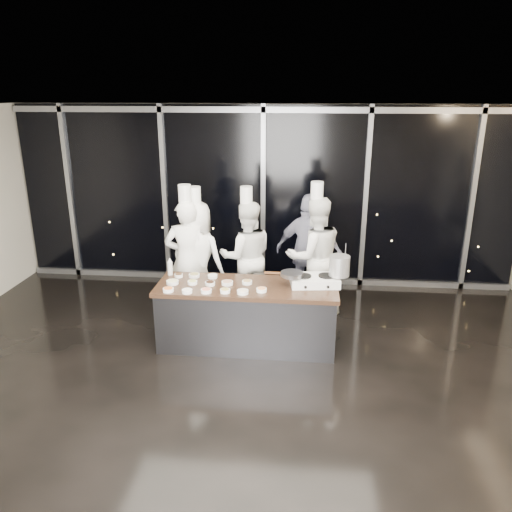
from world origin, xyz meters
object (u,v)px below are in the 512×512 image
Objects in this scene: stove at (315,280)px; stock_pot at (339,266)px; guest at (309,252)px; demo_counter at (247,315)px; chef_far_left at (188,259)px; chef_right at (314,256)px; frying_pan at (291,274)px; chef_left at (197,258)px; chef_center at (247,256)px.

stove is 0.39m from stock_pot.
demo_counter is at bearing 78.01° from guest.
chef_far_left is (-2.26, 0.72, -0.23)m from stock_pot.
stove is at bearing 70.42° from chef_right.
guest is (1.86, 0.53, -0.01)m from chef_far_left.
frying_pan reaches higher than stove.
chef_right reaches higher than stove.
frying_pan is 1.19m from chef_right.
stove is 0.34× the size of chef_left.
chef_far_left is at bearing 151.66° from stove.
chef_far_left is at bearing 162.25° from stock_pot.
frying_pan is 1.36m from guest.
chef_center is (-1.06, 1.11, -0.06)m from stove.
guest is (-0.40, 1.25, -0.23)m from stock_pot.
demo_counter is at bearing -173.75° from stock_pot.
chef_right is at bearing -158.62° from chef_left.
chef_center is (0.76, 0.21, -0.01)m from chef_left.
chef_left is 1.01× the size of chef_center.
chef_left is at bearing 131.81° from demo_counter.
chef_right is at bearing 133.05° from guest.
chef_center is (0.87, 0.37, -0.05)m from chef_far_left.
chef_left is at bearing 140.13° from frying_pan.
guest is (0.99, 0.16, 0.04)m from chef_center.
chef_far_left is 1.11× the size of guest.
demo_counter is 3.55× the size of stove.
chef_center reaches higher than frying_pan.
chef_left is (-1.50, 0.96, -0.15)m from frying_pan.
demo_counter is 1.22× the size of chef_center.
guest reaches higher than frying_pan.
chef_center is 1.07× the size of guest.
chef_right is (0.33, 1.13, -0.11)m from frying_pan.
frying_pan is 1.39m from chef_center.
stove is at bearing -175.79° from stock_pot.
demo_counter is 0.86m from frying_pan.
chef_far_left is 0.99× the size of chef_right.
chef_left is (0.11, 0.16, -0.04)m from chef_far_left.
chef_right is at bearing 66.57° from frying_pan.
chef_right is (1.07, -0.04, 0.05)m from chef_center.
chef_center reaches higher than stock_pot.
stock_pot is (0.32, 0.02, 0.21)m from stove.
frying_pan is at bearing 143.87° from chef_far_left.
chef_right is at bearing 165.17° from chef_center.
chef_right reaches higher than chef_far_left.
stove is 2.07m from chef_far_left.
frying_pan is at bearing 109.49° from chef_center.
chef_right reaches higher than guest.
stove is 0.33× the size of chef_far_left.
frying_pan is at bearing 98.84° from guest.
chef_left is at bearing 2.27° from chef_center.
chef_far_left is at bearing 9.89° from chef_center.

